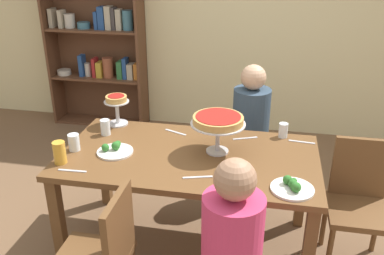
# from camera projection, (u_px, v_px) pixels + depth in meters

# --- Properties ---
(ground_plane) EXTENTS (12.00, 12.00, 0.00)m
(ground_plane) POSITION_uv_depth(u_px,v_px,m) (189.00, 244.00, 3.08)
(ground_plane) COLOR brown
(rear_partition) EXTENTS (8.00, 0.12, 2.80)m
(rear_partition) POSITION_uv_depth(u_px,v_px,m) (230.00, 4.00, 4.47)
(rear_partition) COLOR beige
(rear_partition) RESTS_ON ground_plane
(dining_table) EXTENTS (1.69, 0.91, 0.74)m
(dining_table) POSITION_uv_depth(u_px,v_px,m) (189.00, 166.00, 2.81)
(dining_table) COLOR brown
(dining_table) RESTS_ON ground_plane
(bookshelf) EXTENTS (1.10, 0.30, 2.21)m
(bookshelf) POSITION_uv_depth(u_px,v_px,m) (97.00, 30.00, 4.68)
(bookshelf) COLOR brown
(bookshelf) RESTS_ON ground_plane
(diner_far_right) EXTENTS (0.34, 0.34, 1.15)m
(diner_far_right) POSITION_uv_depth(u_px,v_px,m) (249.00, 141.00, 3.51)
(diner_far_right) COLOR #382D28
(diner_far_right) RESTS_ON ground_plane
(chair_head_east) EXTENTS (0.40, 0.40, 0.87)m
(chair_head_east) POSITION_uv_depth(u_px,v_px,m) (359.00, 199.00, 2.75)
(chair_head_east) COLOR brown
(chair_head_east) RESTS_ON ground_plane
(chair_near_left) EXTENTS (0.40, 0.40, 0.87)m
(chair_near_left) POSITION_uv_depth(u_px,v_px,m) (102.00, 255.00, 2.26)
(chair_near_left) COLOR brown
(chair_near_left) RESTS_ON ground_plane
(deep_dish_pizza_stand) EXTENTS (0.36, 0.36, 0.26)m
(deep_dish_pizza_stand) POSITION_uv_depth(u_px,v_px,m) (218.00, 122.00, 2.72)
(deep_dish_pizza_stand) COLOR silver
(deep_dish_pizza_stand) RESTS_ON dining_table
(personal_pizza_stand) EXTENTS (0.19, 0.19, 0.23)m
(personal_pizza_stand) POSITION_uv_depth(u_px,v_px,m) (117.00, 104.00, 3.16)
(personal_pizza_stand) COLOR silver
(personal_pizza_stand) RESTS_ON dining_table
(salad_plate_near_diner) EXTENTS (0.24, 0.24, 0.07)m
(salad_plate_near_diner) POSITION_uv_depth(u_px,v_px,m) (114.00, 150.00, 2.80)
(salad_plate_near_diner) COLOR white
(salad_plate_near_diner) RESTS_ON dining_table
(salad_plate_far_diner) EXTENTS (0.25, 0.25, 0.07)m
(salad_plate_far_diner) POSITION_uv_depth(u_px,v_px,m) (292.00, 187.00, 2.38)
(salad_plate_far_diner) COLOR white
(salad_plate_far_diner) RESTS_ON dining_table
(beer_glass_amber_tall) EXTENTS (0.08, 0.08, 0.15)m
(beer_glass_amber_tall) POSITION_uv_depth(u_px,v_px,m) (60.00, 153.00, 2.64)
(beer_glass_amber_tall) COLOR gold
(beer_glass_amber_tall) RESTS_ON dining_table
(water_glass_clear_near) EXTENTS (0.06, 0.06, 0.10)m
(water_glass_clear_near) POSITION_uv_depth(u_px,v_px,m) (283.00, 130.00, 3.00)
(water_glass_clear_near) COLOR white
(water_glass_clear_near) RESTS_ON dining_table
(water_glass_clear_far) EXTENTS (0.07, 0.07, 0.11)m
(water_glass_clear_far) POSITION_uv_depth(u_px,v_px,m) (105.00, 127.00, 3.03)
(water_glass_clear_far) COLOR white
(water_glass_clear_far) RESTS_ON dining_table
(water_glass_clear_spare) EXTENTS (0.07, 0.07, 0.11)m
(water_glass_clear_spare) POSITION_uv_depth(u_px,v_px,m) (74.00, 142.00, 2.81)
(water_glass_clear_spare) COLOR white
(water_glass_clear_spare) RESTS_ON dining_table
(cutlery_fork_near) EXTENTS (0.18, 0.07, 0.00)m
(cutlery_fork_near) POSITION_uv_depth(u_px,v_px,m) (198.00, 177.00, 2.51)
(cutlery_fork_near) COLOR silver
(cutlery_fork_near) RESTS_ON dining_table
(cutlery_knife_near) EXTENTS (0.17, 0.08, 0.00)m
(cutlery_knife_near) POSITION_uv_depth(u_px,v_px,m) (176.00, 132.00, 3.08)
(cutlery_knife_near) COLOR silver
(cutlery_knife_near) RESTS_ON dining_table
(cutlery_fork_far) EXTENTS (0.17, 0.08, 0.00)m
(cutlery_fork_far) POSITION_uv_depth(u_px,v_px,m) (245.00, 138.00, 2.99)
(cutlery_fork_far) COLOR silver
(cutlery_fork_far) RESTS_ON dining_table
(cutlery_knife_far) EXTENTS (0.18, 0.02, 0.00)m
(cutlery_knife_far) POSITION_uv_depth(u_px,v_px,m) (72.00, 171.00, 2.58)
(cutlery_knife_far) COLOR silver
(cutlery_knife_far) RESTS_ON dining_table
(cutlery_spare_fork) EXTENTS (0.18, 0.03, 0.00)m
(cutlery_spare_fork) POSITION_uv_depth(u_px,v_px,m) (302.00, 142.00, 2.94)
(cutlery_spare_fork) COLOR silver
(cutlery_spare_fork) RESTS_ON dining_table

